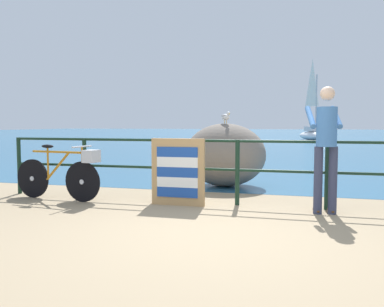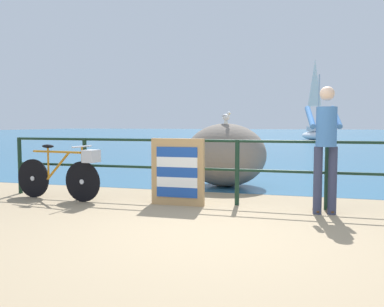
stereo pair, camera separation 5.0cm
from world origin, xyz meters
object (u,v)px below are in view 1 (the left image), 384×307
Objects in this scene: person_at_railing at (326,143)px; seagull at (226,117)px; folded_deckchair_stack at (178,172)px; bicycle at (64,172)px; sailboat at (314,131)px; breakwater_boulder_main at (225,155)px.

seagull is (-1.81, 2.07, 0.42)m from person_at_railing.
folded_deckchair_stack is at bearing -48.56° from seagull.
bicycle is at bearing -176.59° from folded_deckchair_stack.
sailboat reaches higher than folded_deckchair_stack.
seagull is at bearing 31.61° from person_at_railing.
folded_deckchair_stack is 2.26m from seagull.
sailboat reaches higher than person_at_railing.
breakwater_boulder_main is (2.28, 2.22, 0.17)m from bicycle.
sailboat reaches higher than seagull.
sailboat is (2.31, 23.93, 0.07)m from breakwater_boulder_main.
breakwater_boulder_main is 0.27× the size of sailboat.
person_at_railing is 1.71× the size of folded_deckchair_stack.
folded_deckchair_stack is (1.94, 0.12, 0.06)m from bicycle.
bicycle is 5.51× the size of seagull.
folded_deckchair_stack is at bearing -99.30° from breakwater_boulder_main.
sailboat is (4.59, 26.15, 0.24)m from bicycle.
folded_deckchair_stack is 0.17× the size of sailboat.
bicycle is 1.03× the size of breakwater_boulder_main.
person_at_railing is 5.80× the size of seagull.
seagull is 24.11m from sailboat.
person_at_railing is 26.06m from sailboat.
person_at_railing is at bearing -0.66° from folded_deckchair_stack.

